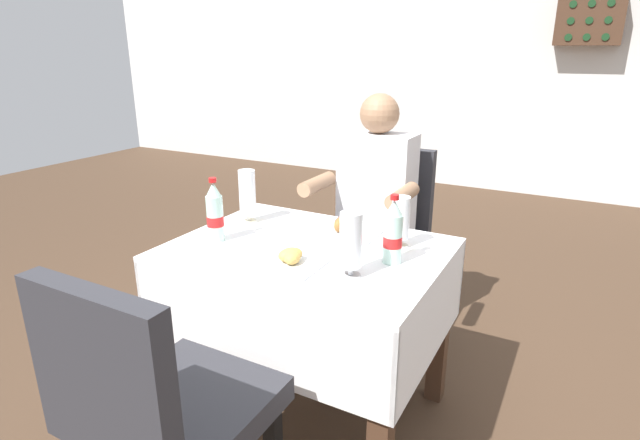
% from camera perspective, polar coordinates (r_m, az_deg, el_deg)
% --- Properties ---
extents(ground_plane, '(11.00, 11.00, 0.00)m').
position_cam_1_polar(ground_plane, '(2.27, 1.56, -21.20)').
color(ground_plane, '#473323').
extents(back_wall, '(11.00, 0.12, 2.87)m').
position_cam_1_polar(back_wall, '(5.70, 21.69, 17.30)').
color(back_wall, silver).
rests_on(back_wall, ground).
extents(main_dining_table, '(1.02, 0.77, 0.74)m').
position_cam_1_polar(main_dining_table, '(2.00, -1.38, -7.94)').
color(main_dining_table, white).
rests_on(main_dining_table, ground).
extents(chair_far_diner_seat, '(0.44, 0.50, 0.97)m').
position_cam_1_polar(chair_far_diner_seat, '(2.65, 7.02, -1.25)').
color(chair_far_diner_seat, '#2D2D33').
rests_on(chair_far_diner_seat, ground).
extents(chair_near_camera_side, '(0.44, 0.50, 0.97)m').
position_cam_1_polar(chair_near_camera_side, '(1.49, -17.45, -19.57)').
color(chair_near_camera_side, '#2D2D33').
rests_on(chair_near_camera_side, ground).
extents(seated_diner_far, '(0.50, 0.46, 1.26)m').
position_cam_1_polar(seated_diner_far, '(2.51, 5.88, 1.43)').
color(seated_diner_far, '#282D42').
rests_on(seated_diner_far, ground).
extents(plate_near_camera, '(0.23, 0.23, 0.06)m').
position_cam_1_polar(plate_near_camera, '(1.77, -3.35, -4.48)').
color(plate_near_camera, white).
rests_on(plate_near_camera, main_dining_table).
extents(plate_far_diner, '(0.24, 0.24, 0.07)m').
position_cam_1_polar(plate_far_diner, '(2.07, 2.93, -1.00)').
color(plate_far_diner, white).
rests_on(plate_far_diner, main_dining_table).
extents(beer_glass_left, '(0.07, 0.07, 0.20)m').
position_cam_1_polar(beer_glass_left, '(1.92, 9.09, -0.16)').
color(beer_glass_left, white).
rests_on(beer_glass_left, main_dining_table).
extents(beer_glass_middle, '(0.07, 0.07, 0.23)m').
position_cam_1_polar(beer_glass_middle, '(2.20, -8.21, 2.75)').
color(beer_glass_middle, white).
rests_on(beer_glass_middle, main_dining_table).
extents(beer_glass_right, '(0.07, 0.07, 0.22)m').
position_cam_1_polar(beer_glass_right, '(1.65, 3.50, -2.77)').
color(beer_glass_right, white).
rests_on(beer_glass_right, main_dining_table).
extents(cola_bottle_primary, '(0.07, 0.07, 0.26)m').
position_cam_1_polar(cola_bottle_primary, '(2.00, -11.80, 0.70)').
color(cola_bottle_primary, silver).
rests_on(cola_bottle_primary, main_dining_table).
extents(cola_bottle_secondary, '(0.07, 0.07, 0.25)m').
position_cam_1_polar(cola_bottle_secondary, '(1.77, 8.25, -1.53)').
color(cola_bottle_secondary, silver).
rests_on(cola_bottle_secondary, main_dining_table).
extents(wall_bottle_rack, '(0.56, 0.21, 0.42)m').
position_cam_1_polar(wall_bottle_rack, '(5.49, 28.20, 19.23)').
color(wall_bottle_rack, '#472D1E').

